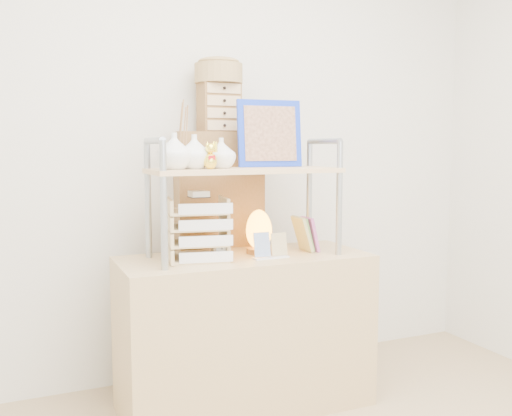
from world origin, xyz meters
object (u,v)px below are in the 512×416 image
Objects in this scene: cabinet at (219,258)px; salt_lamp at (259,231)px; letter_tray at (199,232)px; desk at (245,332)px.

salt_lamp is at bearing -66.95° from cabinet.
cabinet is 0.48m from letter_tray.
salt_lamp is at bearing 24.61° from desk.
salt_lamp is (0.09, 0.04, 0.49)m from desk.
letter_tray is 0.32m from salt_lamp.
cabinet is (-0.00, 0.37, 0.30)m from desk.
cabinet reaches higher than salt_lamp.
desk is 0.48m from cabinet.
letter_tray is at bearing -114.44° from cabinet.
desk is at bearing -82.43° from cabinet.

